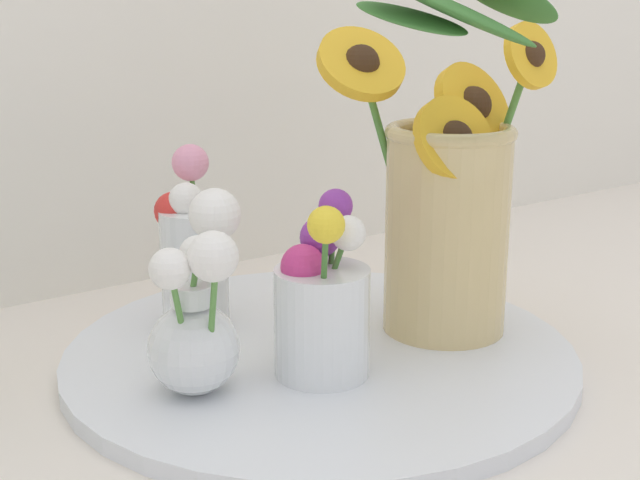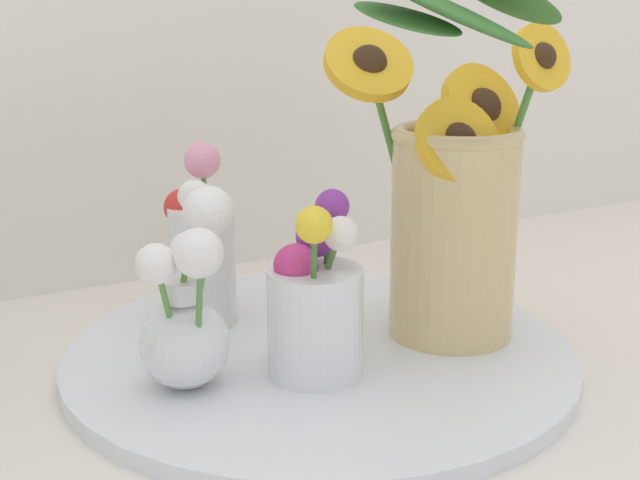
% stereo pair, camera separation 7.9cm
% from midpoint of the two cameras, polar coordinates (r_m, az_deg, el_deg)
% --- Properties ---
extents(ground_plane, '(6.00, 6.00, 0.00)m').
position_cam_midpoint_polar(ground_plane, '(0.80, 4.25, -9.20)').
color(ground_plane, silver).
extents(serving_tray, '(0.47, 0.47, 0.02)m').
position_cam_midpoint_polar(serving_tray, '(0.83, 2.76, -7.45)').
color(serving_tray, silver).
rests_on(serving_tray, ground_plane).
extents(mason_jar_sunflowers, '(0.24, 0.23, 0.35)m').
position_cam_midpoint_polar(mason_jar_sunflowers, '(0.83, 11.23, 2.20)').
color(mason_jar_sunflowers, '#D1B77A').
rests_on(mason_jar_sunflowers, serving_tray).
extents(vase_small_center, '(0.08, 0.08, 0.16)m').
position_cam_midpoint_polar(vase_small_center, '(0.75, 2.78, -4.19)').
color(vase_small_center, white).
rests_on(vase_small_center, serving_tray).
extents(vase_bulb_right, '(0.10, 0.10, 0.17)m').
position_cam_midpoint_polar(vase_bulb_right, '(0.73, -5.40, -4.53)').
color(vase_bulb_right, white).
rests_on(vase_bulb_right, serving_tray).
extents(vase_small_back, '(0.07, 0.08, 0.17)m').
position_cam_midpoint_polar(vase_small_back, '(0.87, -5.07, -0.61)').
color(vase_small_back, white).
rests_on(vase_small_back, serving_tray).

